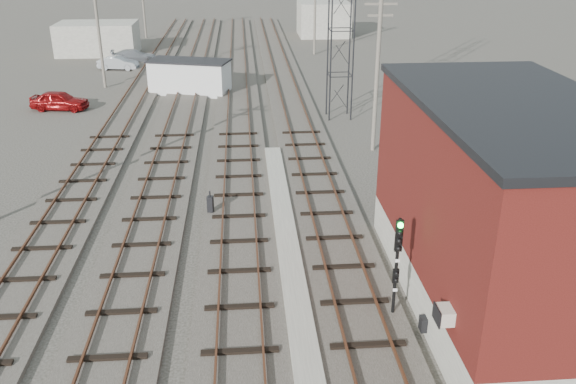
{
  "coord_description": "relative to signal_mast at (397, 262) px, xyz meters",
  "views": [
    {
      "loc": [
        -1.19,
        -5.89,
        12.22
      ],
      "look_at": [
        0.58,
        17.05,
        2.2
      ],
      "focal_mm": 38.0,
      "sensor_mm": 36.0,
      "label": 1
    }
  ],
  "objects": [
    {
      "name": "platform_curb",
      "position": [
        -3.2,
        2.87,
        -2.02
      ],
      "size": [
        0.9,
        28.0,
        0.26
      ],
      "primitive_type": "cube",
      "color": "gray",
      "rests_on": "ground"
    },
    {
      "name": "ground",
      "position": [
        -3.7,
        48.87,
        -2.15
      ],
      "size": [
        320.0,
        320.0,
        0.0
      ],
      "primitive_type": "plane",
      "color": "#282621",
      "rests_on": "ground"
    },
    {
      "name": "car_grey",
      "position": [
        -15.33,
        44.02,
        -1.52
      ],
      "size": [
        4.55,
        2.35,
        1.26
      ],
      "primitive_type": "imported",
      "rotation": [
        0.0,
        0.0,
        1.71
      ],
      "color": "gray",
      "rests_on": "ground"
    },
    {
      "name": "track_mid_left",
      "position": [
        -9.2,
        27.87,
        -2.04
      ],
      "size": [
        3.2,
        90.0,
        0.39
      ],
      "color": "#332D28",
      "rests_on": "ground"
    },
    {
      "name": "utility_pole_right_a",
      "position": [
        2.8,
        16.87,
        2.65
      ],
      "size": [
        1.8,
        0.24,
        9.0
      ],
      "color": "#595147",
      "rests_on": "ground"
    },
    {
      "name": "utility_pole_right_b",
      "position": [
        2.8,
        46.87,
        2.65
      ],
      "size": [
        1.8,
        0.24,
        9.0
      ],
      "color": "#595147",
      "rests_on": "ground"
    },
    {
      "name": "shed_left",
      "position": [
        -19.7,
        48.87,
        -0.55
      ],
      "size": [
        8.0,
        5.0,
        3.2
      ],
      "primitive_type": "cube",
      "color": "gray",
      "rests_on": "ground"
    },
    {
      "name": "car_silver",
      "position": [
        -16.31,
        40.83,
        -1.54
      ],
      "size": [
        3.87,
        1.82,
        1.23
      ],
      "primitive_type": "imported",
      "rotation": [
        0.0,
        0.0,
        1.43
      ],
      "color": "#989B9F",
      "rests_on": "ground"
    },
    {
      "name": "track_left",
      "position": [
        -13.2,
        27.87,
        -2.04
      ],
      "size": [
        3.2,
        90.0,
        0.39
      ],
      "color": "#332D28",
      "rests_on": "ground"
    },
    {
      "name": "track_right",
      "position": [
        -1.2,
        27.87,
        -2.04
      ],
      "size": [
        3.2,
        90.0,
        0.39
      ],
      "color": "#332D28",
      "rests_on": "ground"
    },
    {
      "name": "utility_pole_left_b",
      "position": [
        -16.2,
        33.87,
        2.65
      ],
      "size": [
        1.8,
        0.24,
        9.0
      ],
      "color": "#595147",
      "rests_on": "ground"
    },
    {
      "name": "shed_right",
      "position": [
        5.3,
        58.87,
        -0.15
      ],
      "size": [
        6.0,
        6.0,
        4.0
      ],
      "primitive_type": "cube",
      "color": "gray",
      "rests_on": "ground"
    },
    {
      "name": "switch_stand",
      "position": [
        -6.49,
        8.51,
        -1.61
      ],
      "size": [
        0.32,
        0.32,
        1.15
      ],
      "rotation": [
        0.0,
        0.0,
        -0.23
      ],
      "color": "black",
      "rests_on": "ground"
    },
    {
      "name": "lattice_tower",
      "position": [
        1.8,
        23.87,
        5.35
      ],
      "size": [
        1.6,
        1.6,
        15.0
      ],
      "color": "black",
      "rests_on": "ground"
    },
    {
      "name": "brick_building",
      "position": [
        3.8,
        0.86,
        1.48
      ],
      "size": [
        6.54,
        12.2,
        7.22
      ],
      "color": "gray",
      "rests_on": "ground"
    },
    {
      "name": "track_mid_right",
      "position": [
        -5.2,
        27.87,
        -2.04
      ],
      "size": [
        3.2,
        90.0,
        0.39
      ],
      "color": "#332D28",
      "rests_on": "ground"
    },
    {
      "name": "car_red",
      "position": [
        -18.11,
        27.24,
        -1.45
      ],
      "size": [
        4.29,
        2.24,
        1.39
      ],
      "primitive_type": "imported",
      "rotation": [
        0.0,
        0.0,
        1.42
      ],
      "color": "maroon",
      "rests_on": "ground"
    },
    {
      "name": "signal_mast",
      "position": [
        0.0,
        0.0,
        0.0
      ],
      "size": [
        0.4,
        0.4,
        3.73
      ],
      "color": "gray",
      "rests_on": "ground"
    },
    {
      "name": "site_trailer",
      "position": [
        -8.98,
        31.42,
        -0.81
      ],
      "size": [
        6.83,
        4.41,
        2.66
      ],
      "rotation": [
        0.0,
        0.0,
        -0.28
      ],
      "color": "silver",
      "rests_on": "ground"
    }
  ]
}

